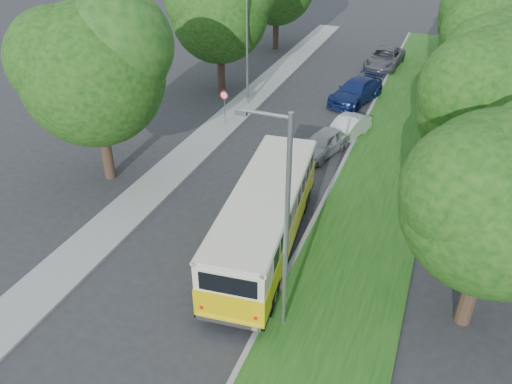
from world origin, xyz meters
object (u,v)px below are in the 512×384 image
at_px(lamppost_near, 284,223).
at_px(car_silver, 323,143).
at_px(lamppost_far, 246,46).
at_px(car_blue, 356,91).
at_px(vintage_bus, 265,219).
at_px(car_grey, 385,58).
at_px(car_white, 347,129).

height_order(lamppost_near, car_silver, lamppost_near).
relative_size(lamppost_far, car_blue, 1.41).
height_order(lamppost_near, car_blue, lamppost_near).
xyz_separation_m(vintage_bus, car_grey, (0.70, 26.70, -0.72)).
distance_m(vintage_bus, car_blue, 18.02).
relative_size(car_white, car_grey, 0.72).
relative_size(car_white, car_blue, 0.74).
height_order(car_white, car_grey, car_grey).
height_order(lamppost_far, car_grey, lamppost_far).
xyz_separation_m(car_silver, car_grey, (0.70, 17.31, 0.08)).
relative_size(car_blue, car_grey, 0.96).
bearing_deg(lamppost_near, car_silver, 98.65).
relative_size(car_silver, car_white, 1.03).
bearing_deg(car_white, car_silver, -90.43).
bearing_deg(car_blue, vintage_bus, -74.08).
distance_m(lamppost_near, car_blue, 22.20).
relative_size(lamppost_far, car_white, 1.90).
bearing_deg(lamppost_far, car_silver, -37.52).
height_order(lamppost_far, car_silver, lamppost_far).
bearing_deg(car_blue, lamppost_far, -138.33).
bearing_deg(car_white, lamppost_near, -68.09).
xyz_separation_m(lamppost_far, car_grey, (7.59, 12.02, -3.35)).
bearing_deg(vintage_bus, car_white, 79.76).
xyz_separation_m(lamppost_near, car_silver, (-2.01, 13.20, -3.68)).
relative_size(lamppost_near, car_blue, 1.50).
bearing_deg(car_grey, lamppost_near, -82.87).
relative_size(lamppost_near, car_grey, 1.45).
bearing_deg(lamppost_near, car_blue, 95.04).
distance_m(vintage_bus, car_silver, 9.42).
relative_size(vintage_bus, car_blue, 1.89).
relative_size(lamppost_far, vintage_bus, 0.75).
bearing_deg(car_white, car_grey, 107.93).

